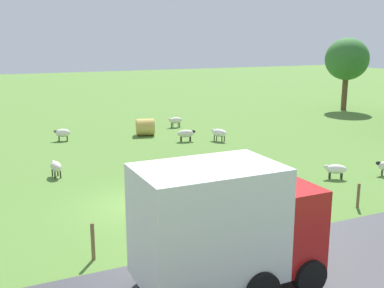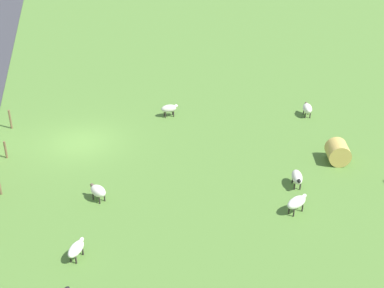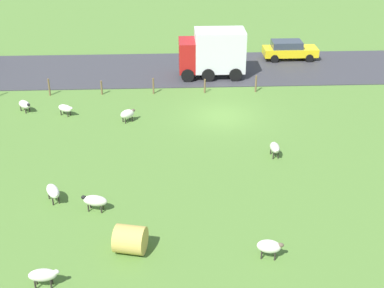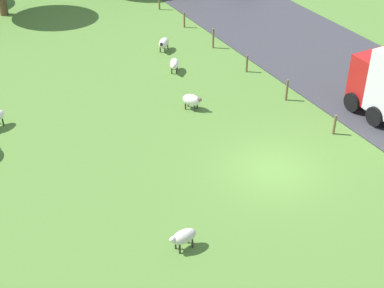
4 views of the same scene
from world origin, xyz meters
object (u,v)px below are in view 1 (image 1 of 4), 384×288
object	(u,v)px
sheep_1	(175,120)
truck_0	(224,224)
sheep_7	(253,172)
hay_bale_0	(145,127)
sheep_4	(63,133)
sheep_0	(56,167)
tree_0	(347,60)
sheep_2	(186,134)
sheep_5	(336,169)
sheep_3	(219,133)

from	to	relation	value
sheep_1	truck_0	xyz separation A→B (m)	(22.73, -8.26, 1.38)
sheep_7	hay_bale_0	size ratio (longest dim) A/B	0.85
sheep_4	sheep_0	bearing A→B (deg)	-12.05
hay_bale_0	tree_0	bearing A→B (deg)	99.24
sheep_2	sheep_4	xyz separation A→B (m)	(-3.70, -7.45, 0.00)
tree_0	sheep_5	bearing A→B (deg)	-43.63
sheep_1	sheep_2	size ratio (longest dim) A/B	0.92
sheep_4	tree_0	xyz separation A→B (m)	(-2.87, 27.26, 4.27)
sheep_0	tree_0	xyz separation A→B (m)	(-11.36, 29.07, 4.26)
sheep_2	hay_bale_0	world-z (taller)	hay_bale_0
sheep_3	sheep_4	size ratio (longest dim) A/B	1.10
sheep_4	sheep_5	distance (m)	18.05
sheep_5	truck_0	xyz separation A→B (m)	(6.81, -10.03, 1.43)
sheep_0	sheep_5	distance (m)	13.83
sheep_5	hay_bale_0	xyz separation A→B (m)	(-13.96, -4.94, 0.11)
sheep_1	sheep_2	xyz separation A→B (m)	(5.01, -1.37, -0.01)
sheep_0	sheep_4	xyz separation A→B (m)	(-8.50, 1.81, -0.01)
sheep_3	sheep_5	distance (m)	10.11
sheep_2	sheep_4	bearing A→B (deg)	-116.42
sheep_0	sheep_7	xyz separation A→B (m)	(4.97, 8.36, -0.02)
sheep_4	sheep_5	xyz separation A→B (m)	(14.61, 10.59, -0.05)
sheep_2	tree_0	size ratio (longest dim) A/B	0.19
sheep_7	tree_0	distance (m)	26.72
sheep_0	truck_0	world-z (taller)	truck_0
sheep_7	sheep_1	bearing A→B (deg)	171.26
sheep_2	sheep_3	bearing A→B (deg)	67.46
sheep_3	sheep_2	bearing A→B (deg)	-112.54
sheep_0	sheep_4	size ratio (longest dim) A/B	0.97
sheep_1	sheep_3	world-z (taller)	sheep_3
sheep_4	hay_bale_0	world-z (taller)	hay_bale_0
sheep_1	sheep_3	bearing A→B (deg)	6.83
sheep_4	truck_0	size ratio (longest dim) A/B	0.23
sheep_1	truck_0	bearing A→B (deg)	-19.96
sheep_7	sheep_0	bearing A→B (deg)	-120.70
sheep_7	tree_0	world-z (taller)	tree_0
sheep_5	sheep_7	distance (m)	4.21
sheep_0	sheep_4	distance (m)	8.69
sheep_2	hay_bale_0	bearing A→B (deg)	-149.44
tree_0	hay_bale_0	bearing A→B (deg)	-80.76
sheep_3	sheep_4	xyz separation A→B (m)	(-4.56, -9.52, -0.03)
sheep_7	tree_0	bearing A→B (deg)	128.26
sheep_0	truck_0	bearing A→B (deg)	10.42
sheep_5	sheep_1	bearing A→B (deg)	-173.64
sheep_0	tree_0	world-z (taller)	tree_0
tree_0	sheep_1	bearing A→B (deg)	-85.16
truck_0	tree_0	bearing A→B (deg)	132.30
sheep_1	tree_0	bearing A→B (deg)	94.84
sheep_3	truck_0	size ratio (longest dim) A/B	0.25
sheep_1	sheep_7	distance (m)	14.94
sheep_0	sheep_2	world-z (taller)	sheep_0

